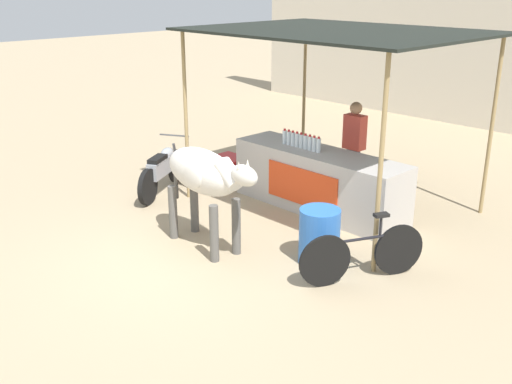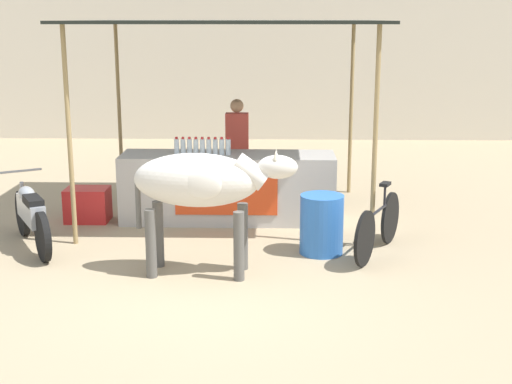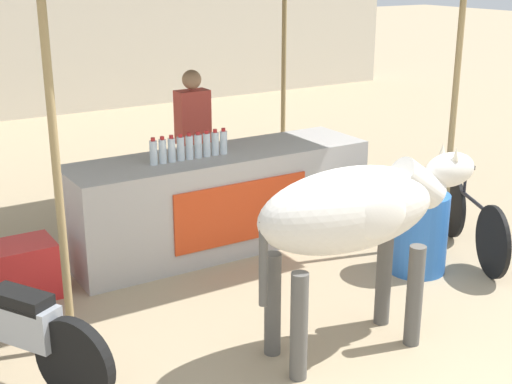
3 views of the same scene
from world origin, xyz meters
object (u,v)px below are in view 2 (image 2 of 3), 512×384
object	(u,v)px
vendor_behind_counter	(237,152)
water_barrel	(322,224)
motorcycle_parked	(31,214)
cooler_box	(88,205)
cow	(202,184)
bicycle_leaning	(378,226)
stall_counter	(228,187)

from	to	relation	value
vendor_behind_counter	water_barrel	xyz separation A→B (m)	(1.15, -2.19, -0.48)
motorcycle_parked	vendor_behind_counter	bearing A→B (deg)	39.45
motorcycle_parked	cooler_box	bearing A→B (deg)	71.58
cooler_box	cow	world-z (taller)	cow
bicycle_leaning	vendor_behind_counter	bearing A→B (deg)	130.04
cow	bicycle_leaning	distance (m)	2.30
stall_counter	cooler_box	bearing A→B (deg)	-177.21
motorcycle_parked	water_barrel	bearing A→B (deg)	-2.35
cooler_box	bicycle_leaning	xyz separation A→B (m)	(3.92, -1.34, 0.11)
vendor_behind_counter	water_barrel	world-z (taller)	vendor_behind_counter
cooler_box	water_barrel	world-z (taller)	water_barrel
stall_counter	bicycle_leaning	size ratio (longest dim) A/B	1.98
cooler_box	cow	distance (m)	2.91
cow	motorcycle_parked	bearing A→B (deg)	158.09
motorcycle_parked	bicycle_leaning	size ratio (longest dim) A/B	1.05
bicycle_leaning	motorcycle_parked	bearing A→B (deg)	178.07
vendor_behind_counter	cooler_box	bearing A→B (deg)	-157.81
stall_counter	motorcycle_parked	xyz separation A→B (m)	(-2.39, -1.29, -0.05)
stall_counter	vendor_behind_counter	bearing A→B (deg)	83.09
vendor_behind_counter	bicycle_leaning	distance (m)	2.90
stall_counter	water_barrel	world-z (taller)	stall_counter
vendor_behind_counter	bicycle_leaning	size ratio (longest dim) A/B	1.09
cooler_box	motorcycle_parked	bearing A→B (deg)	-108.42
stall_counter	cow	xyz separation A→B (m)	(-0.14, -2.19, 0.55)
cooler_box	water_barrel	bearing A→B (deg)	-22.53
bicycle_leaning	water_barrel	bearing A→B (deg)	-179.69
cooler_box	motorcycle_parked	distance (m)	1.27
stall_counter	motorcycle_parked	world-z (taller)	stall_counter
stall_counter	bicycle_leaning	bearing A→B (deg)	-36.63
stall_counter	vendor_behind_counter	distance (m)	0.84
stall_counter	water_barrel	xyz separation A→B (m)	(1.24, -1.44, -0.11)
stall_counter	vendor_behind_counter	xyz separation A→B (m)	(0.09, 0.75, 0.37)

